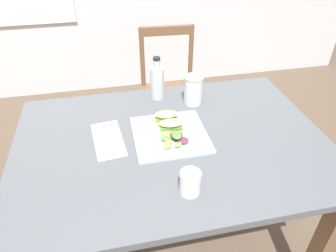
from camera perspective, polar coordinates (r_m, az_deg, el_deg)
name	(u,v)px	position (r m, az deg, el deg)	size (l,w,h in m)	color
dining_table	(172,163)	(1.34, 0.66, -6.79)	(1.27, 0.88, 0.74)	#51565B
chair_wooden_far	(170,93)	(2.16, 0.33, 6.19)	(0.42, 0.42, 0.87)	brown
plate_lunch	(170,134)	(1.28, 0.38, -1.58)	(0.30, 0.30, 0.01)	silver
sandwich_half_front	(171,126)	(1.27, 0.54, 0.01)	(0.10, 0.07, 0.06)	#DBB270
sandwich_half_back	(166,117)	(1.32, -0.32, 1.62)	(0.10, 0.07, 0.06)	#DBB270
salad_mixed_greens	(175,138)	(1.22, 1.36, -2.25)	(0.12, 0.12, 0.04)	#602D47
napkin_folded	(108,139)	(1.28, -11.01, -2.44)	(0.11, 0.24, 0.00)	silver
fork_on_napkin	(107,136)	(1.29, -11.18, -1.87)	(0.05, 0.19, 0.00)	silver
bottle_cold_brew	(157,84)	(1.50, -2.01, 7.82)	(0.07, 0.07, 0.21)	black
mason_jar_iced_tea	(193,91)	(1.46, 4.68, 6.47)	(0.09, 0.09, 0.14)	#C67528
cup_extra_side	(190,182)	(1.03, 4.11, -10.39)	(0.07, 0.07, 0.08)	white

